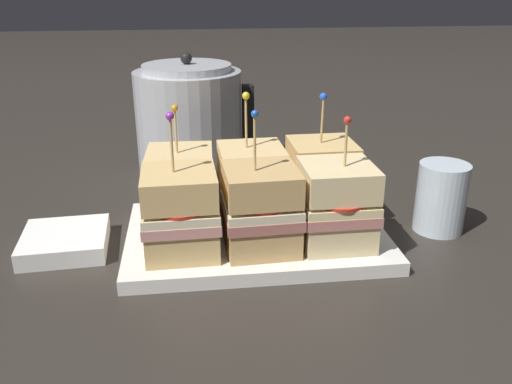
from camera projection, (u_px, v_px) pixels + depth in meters
name	position (u px, v px, depth m)	size (l,w,h in m)	color
ground_plane	(256.00, 242.00, 0.73)	(6.00, 6.00, 0.00)	#2D2823
serving_platter	(256.00, 236.00, 0.73)	(0.34, 0.22, 0.02)	white
sandwich_front_left	(180.00, 213.00, 0.65)	(0.09, 0.09, 0.18)	tan
sandwich_front_center	(260.00, 209.00, 0.66)	(0.10, 0.10, 0.18)	tan
sandwich_front_right	(336.00, 205.00, 0.67)	(0.09, 0.09, 0.17)	beige
sandwich_back_left	(181.00, 186.00, 0.74)	(0.09, 0.09, 0.16)	#DBB77A
sandwich_back_center	(250.00, 182.00, 0.75)	(0.09, 0.09, 0.18)	#DBB77A
sandwich_back_right	(321.00, 178.00, 0.76)	(0.09, 0.09, 0.17)	tan
kettle_steel	(190.00, 118.00, 0.98)	(0.21, 0.19, 0.21)	#B7BABF
drinking_glass	(441.00, 198.00, 0.75)	(0.07, 0.07, 0.10)	silver
napkin_stack	(65.00, 241.00, 0.71)	(0.11, 0.11, 0.02)	white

